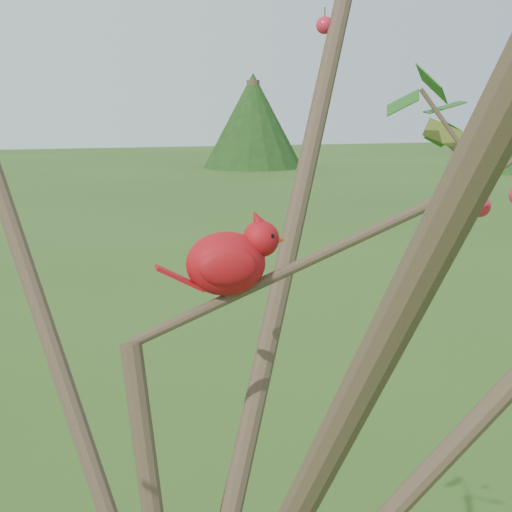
# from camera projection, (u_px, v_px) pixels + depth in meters

# --- Properties ---
(crabapple_tree) EXTENTS (2.35, 2.05, 2.95)m
(crabapple_tree) POSITION_uv_depth(u_px,v_px,m) (192.00, 249.00, 1.12)
(crabapple_tree) COLOR #3F2E22
(crabapple_tree) RESTS_ON ground
(cardinal) EXTENTS (0.22, 0.11, 0.15)m
(cardinal) POSITION_uv_depth(u_px,v_px,m) (230.00, 260.00, 1.26)
(cardinal) COLOR #AD0E11
(cardinal) RESTS_ON ground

